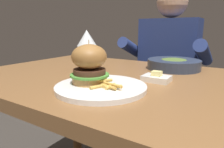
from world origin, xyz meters
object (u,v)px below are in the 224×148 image
at_px(soup_bowl, 174,64).
at_px(diner_person, 167,82).
at_px(burger_sandwich, 89,64).
at_px(butter_dish, 157,78).
at_px(wine_glass, 88,39).
at_px(main_plate, 101,87).

distance_m(soup_bowl, diner_person, 0.48).
relative_size(burger_sandwich, butter_dish, 1.43).
height_order(wine_glass, diner_person, diner_person).
relative_size(burger_sandwich, diner_person, 0.11).
height_order(main_plate, burger_sandwich, burger_sandwich).
xyz_separation_m(burger_sandwich, diner_person, (-0.00, 0.84, -0.25)).
xyz_separation_m(main_plate, soup_bowl, (0.10, 0.43, 0.02)).
relative_size(main_plate, wine_glass, 1.57).
distance_m(main_plate, wine_glass, 0.30).
distance_m(burger_sandwich, wine_glass, 0.25).
relative_size(main_plate, burger_sandwich, 2.08).
xyz_separation_m(burger_sandwich, wine_glass, (-0.15, 0.18, 0.06)).
bearing_deg(butter_dish, diner_person, 103.15).
xyz_separation_m(wine_glass, diner_person, (0.15, 0.66, -0.31)).
bearing_deg(main_plate, soup_bowl, 77.09).
height_order(soup_bowl, diner_person, diner_person).
bearing_deg(wine_glass, butter_dish, -0.47).
xyz_separation_m(main_plate, diner_person, (-0.05, 0.84, -0.18)).
bearing_deg(soup_bowl, burger_sandwich, -108.32).
bearing_deg(main_plate, wine_glass, 136.84).
height_order(main_plate, wine_glass, wine_glass).
relative_size(wine_glass, diner_person, 0.15).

